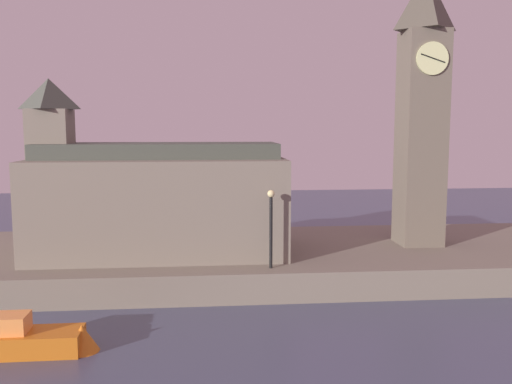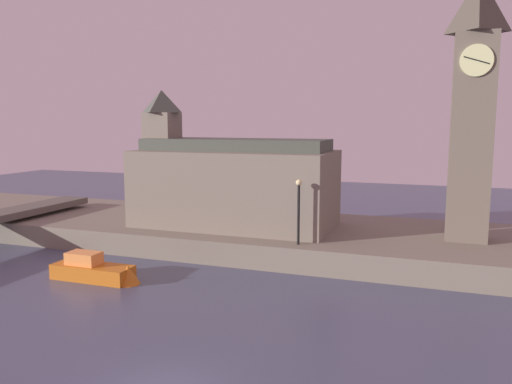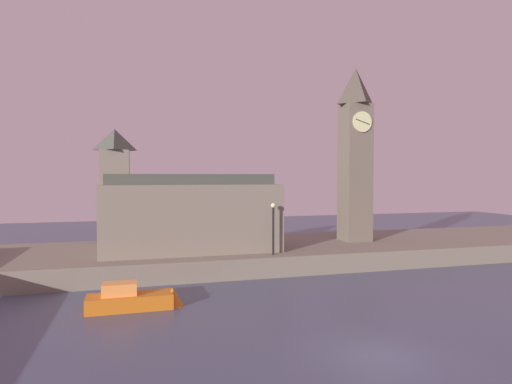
{
  "view_description": "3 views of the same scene",
  "coord_description": "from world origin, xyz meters",
  "views": [
    {
      "loc": [
        -2.79,
        -11.22,
        8.47
      ],
      "look_at": [
        -0.46,
        14.16,
        5.39
      ],
      "focal_mm": 38.76,
      "sensor_mm": 36.0,
      "label": 1
    },
    {
      "loc": [
        8.01,
        -13.23,
        8.69
      ],
      "look_at": [
        -2.07,
        14.51,
        4.59
      ],
      "focal_mm": 35.64,
      "sensor_mm": 36.0,
      "label": 2
    },
    {
      "loc": [
        -9.35,
        -15.08,
        7.27
      ],
      "look_at": [
        -0.31,
        17.47,
        6.1
      ],
      "focal_mm": 30.05,
      "sensor_mm": 36.0,
      "label": 3
    }
  ],
  "objects": [
    {
      "name": "far_embankment",
      "position": [
        0.0,
        20.0,
        0.75
      ],
      "size": [
        70.0,
        12.0,
        1.5
      ],
      "primitive_type": "cube",
      "color": "slate",
      "rests_on": "ground"
    },
    {
      "name": "clock_tower",
      "position": [
        9.69,
        19.93,
        9.57
      ],
      "size": [
        2.61,
        2.65,
        15.6
      ],
      "color": "#6B6051",
      "rests_on": "far_embankment"
    },
    {
      "name": "ground_plane",
      "position": [
        0.0,
        0.0,
        0.0
      ],
      "size": [
        120.0,
        120.0,
        0.0
      ],
      "primitive_type": "plane",
      "color": "#474C66"
    },
    {
      "name": "streetlamp",
      "position": [
        0.36,
        15.11,
        3.91
      ],
      "size": [
        0.36,
        0.36,
        3.86
      ],
      "color": "black",
      "rests_on": "far_embankment"
    },
    {
      "name": "parliament_hall",
      "position": [
        -5.74,
        19.18,
        4.51
      ],
      "size": [
        13.6,
        6.77,
        9.43
      ],
      "color": "slate",
      "rests_on": "far_embankment"
    },
    {
      "name": "boat_patrol_orange",
      "position": [
        -9.32,
        9.27,
        0.53
      ],
      "size": [
        5.33,
        1.61,
        1.62
      ],
      "color": "orange",
      "rests_on": "ground"
    }
  ]
}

